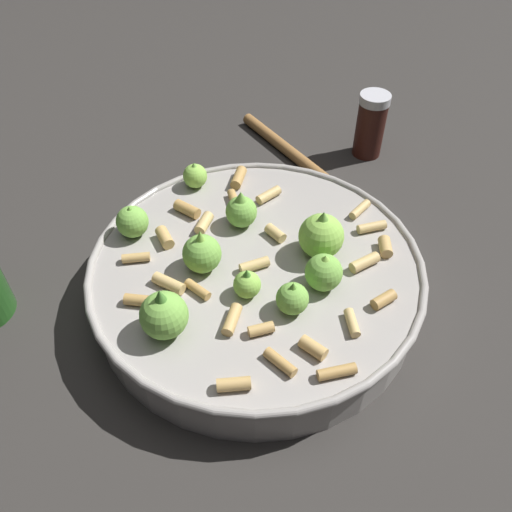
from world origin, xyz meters
The scene contains 4 objects.
ground_plane centered at (0.00, 0.00, 0.00)m, with size 2.40×2.40×0.00m, color #2D2B28.
cooking_pan centered at (0.00, 0.00, 0.03)m, with size 0.34×0.34×0.10m.
pepper_shaker centered at (-0.29, 0.10, 0.05)m, with size 0.04×0.04×0.09m.
wooden_spoon centered at (-0.24, 0.01, 0.01)m, with size 0.18×0.19×0.02m.
Camera 1 is at (0.36, 0.07, 0.43)m, focal length 36.83 mm.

